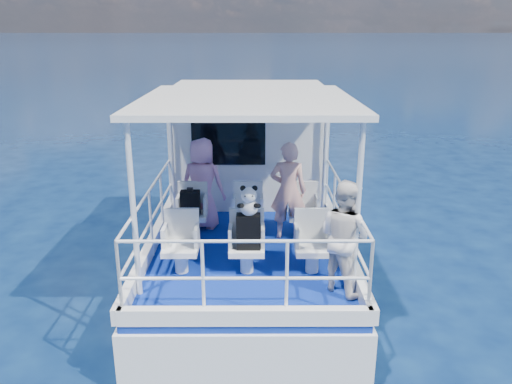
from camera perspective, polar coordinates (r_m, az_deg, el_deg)
ground at (r=8.39m, az=-0.91°, el=-11.12°), size 2000.00×2000.00×0.00m
hull at (r=9.28m, az=-0.84°, el=-8.12°), size 3.00×7.00×1.60m
deck at (r=8.94m, az=-0.86°, el=-3.22°), size 2.90×6.90×0.10m
cabin at (r=9.86m, az=-0.81°, el=5.78°), size 2.85×2.00×2.20m
canopy at (r=7.20m, az=-1.06°, el=10.46°), size 3.00×3.20×0.08m
canopy_posts at (r=7.39m, az=-1.01°, el=1.60°), size 2.77×2.97×2.20m
railings at (r=7.27m, az=-1.02°, el=-3.66°), size 2.84×3.59×1.00m
seat_port_fwd at (r=8.17m, az=-7.27°, el=-3.66°), size 0.48×0.46×0.38m
seat_center_fwd at (r=8.11m, az=-0.93°, el=-3.68°), size 0.48×0.46×0.38m
seat_stbd_fwd at (r=8.15m, az=5.42°, el=-3.66°), size 0.48×0.46×0.38m
seat_port_aft at (r=6.99m, az=-8.53°, el=-7.58°), size 0.48×0.46×0.38m
seat_center_aft at (r=6.92m, az=-1.07°, el=-7.65°), size 0.48×0.46×0.38m
seat_stbd_aft at (r=6.96m, az=6.43°, el=-7.60°), size 0.48×0.46×0.38m
passenger_port_fwd at (r=8.31m, az=-6.13°, el=0.95°), size 0.66×0.55×1.53m
passenger_stbd_fwd at (r=7.83m, az=3.69°, el=0.11°), size 0.62×0.45×1.57m
passenger_stbd_aft at (r=6.34m, az=10.06°, el=-5.03°), size 0.88×0.90×1.47m
backpack_port at (r=7.96m, az=-7.51°, el=-1.27°), size 0.31×0.17×0.40m
backpack_center at (r=6.69m, az=-0.88°, el=-4.54°), size 0.32×0.18×0.48m
compact_camera at (r=7.88m, az=-7.56°, el=0.29°), size 0.09×0.06×0.06m
panda at (r=6.52m, az=-0.82°, el=-0.99°), size 0.26×0.22×0.40m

